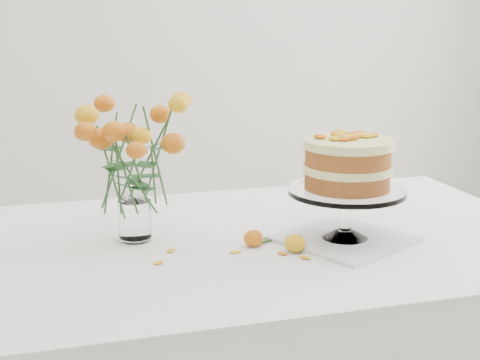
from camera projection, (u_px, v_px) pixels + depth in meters
name	position (u px, v px, depth m)	size (l,w,h in m)	color
table	(271.00, 266.00, 1.67)	(1.43, 0.93, 0.76)	tan
napkin	(345.00, 239.00, 1.61)	(0.27, 0.27, 0.01)	silver
cake_stand	(347.00, 169.00, 1.57)	(0.28, 0.28, 0.25)	white
rose_vase	(132.00, 145.00, 1.56)	(0.34, 0.34, 0.40)	white
loose_rose_near	(296.00, 243.00, 1.53)	(0.09, 0.05, 0.04)	yellow
loose_rose_far	(254.00, 238.00, 1.57)	(0.08, 0.05, 0.04)	#B83C09
stray_petal_a	(235.00, 252.00, 1.53)	(0.03, 0.02, 0.00)	#E4AD0E
stray_petal_b	(282.00, 254.00, 1.52)	(0.03, 0.02, 0.00)	#E4AD0E
stray_petal_c	(305.00, 258.00, 1.49)	(0.03, 0.02, 0.00)	#E4AD0E
stray_petal_d	(171.00, 251.00, 1.54)	(0.03, 0.02, 0.00)	#E4AD0E
stray_petal_e	(159.00, 263.00, 1.46)	(0.03, 0.02, 0.00)	#E4AD0E
stray_petal_f	(396.00, 234.00, 1.66)	(0.03, 0.02, 0.00)	#E4AD0E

